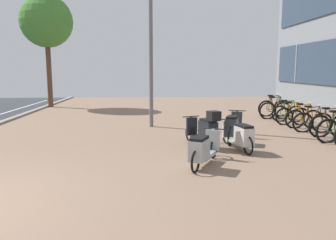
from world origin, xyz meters
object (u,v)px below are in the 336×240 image
Objects in this scene: bicycle_rack_03 at (313,122)px; scooter_mid at (205,130)px; bicycle_rack_07 at (275,110)px; street_tree at (46,22)px; bicycle_rack_05 at (292,116)px; bicycle_rack_08 at (274,108)px; bicycle_rack_06 at (288,113)px; scooter_extra at (240,136)px; scooter_near at (233,127)px; scooter_far at (203,149)px; lamp_post at (151,27)px; bicycle_rack_04 at (304,119)px; bicycle_rack_02 at (330,126)px.

scooter_mid reaches higher than bicycle_rack_03.
street_tree is (-10.75, 5.10, 4.22)m from bicycle_rack_07.
bicycle_rack_08 reaches higher than bicycle_rack_05.
bicycle_rack_07 reaches higher than bicycle_rack_08.
bicycle_rack_06 is (0.16, 0.76, -0.00)m from bicycle_rack_05.
bicycle_rack_06 reaches higher than scooter_extra.
bicycle_rack_06 is 0.77× the size of scooter_near.
scooter_near is at bearing 62.02° from scooter_far.
scooter_extra reaches higher than scooter_far.
bicycle_rack_06 is at bearing -90.35° from bicycle_rack_08.
scooter_extra is at bearing -23.75° from scooter_mid.
bicycle_rack_08 is 0.89× the size of scooter_mid.
scooter_near is at bearing -121.62° from bicycle_rack_08.
scooter_far is 0.24× the size of lamp_post.
bicycle_rack_08 is at bearing 62.24° from scooter_extra.
bicycle_rack_04 is 0.82× the size of scooter_mid.
bicycle_rack_08 is 0.83× the size of scooter_extra.
lamp_post reaches higher than scooter_near.
bicycle_rack_02 is 3.06m from bicycle_rack_06.
bicycle_rack_08 reaches higher than bicycle_rack_03.
scooter_far is (-4.42, -2.88, 0.02)m from bicycle_rack_02.
bicycle_rack_03 is (-0.17, 0.76, -0.01)m from bicycle_rack_02.
bicycle_rack_03 is at bearing 102.79° from bicycle_rack_02.
scooter_near is at bearing -156.81° from bicycle_rack_03.
street_tree reaches higher than scooter_mid.
bicycle_rack_08 is at bearing 72.93° from bicycle_rack_07.
street_tree is (-6.93, 10.08, 4.11)m from scooter_mid.
bicycle_rack_07 is at bearing 58.15° from scooter_far.
lamp_post is at bearing -156.32° from bicycle_rack_08.
bicycle_rack_02 is 6.71m from lamp_post.
bicycle_rack_07 is (-0.23, 0.76, 0.03)m from bicycle_rack_06.
lamp_post is (-2.24, 3.72, 3.16)m from scooter_extra.
lamp_post is 1.07× the size of street_tree.
bicycle_rack_06 reaches higher than scooter_far.
scooter_extra is at bearing -119.14° from bicycle_rack_07.
scooter_near is 1.02m from scooter_extra.
scooter_near is 4.74m from lamp_post.
bicycle_rack_02 is 4.24m from scooter_mid.
bicycle_rack_03 is at bearing 36.80° from scooter_extra.
bicycle_rack_08 is 0.92× the size of scooter_far.
bicycle_rack_03 is at bearing -89.56° from bicycle_rack_05.
street_tree is at bearing 151.89° from bicycle_rack_06.
bicycle_rack_05 is 13.39m from street_tree.
bicycle_rack_08 is 8.66m from scooter_far.
bicycle_rack_05 is (-0.19, 2.29, -0.02)m from bicycle_rack_02.
scooter_mid is at bearing -145.97° from bicycle_rack_04.
scooter_mid is 1.03× the size of scooter_far.
scooter_extra is 0.29× the size of street_tree.
bicycle_rack_07 reaches higher than bicycle_rack_02.
scooter_near is (-2.91, -4.34, 0.06)m from bicycle_rack_07.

